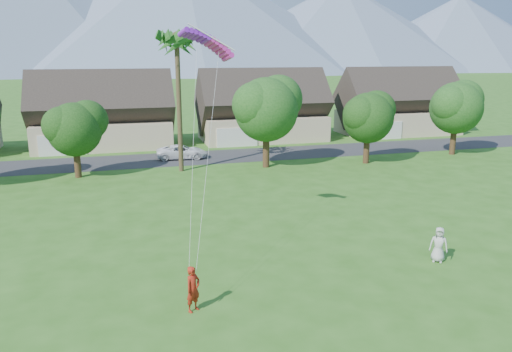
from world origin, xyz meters
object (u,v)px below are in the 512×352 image
object	(u,v)px
parked_car	(182,152)
kite_flyer	(193,289)
watcher	(439,245)
parafoil_kite	(208,41)

from	to	relation	value
parked_car	kite_flyer	bearing A→B (deg)	178.12
kite_flyer	watcher	distance (m)	13.17
kite_flyer	watcher	bearing A→B (deg)	-29.45
kite_flyer	parked_car	size ratio (longest dim) A/B	0.39
kite_flyer	watcher	world-z (taller)	kite_flyer
parked_car	parafoil_kite	size ratio (longest dim) A/B	1.69
kite_flyer	parafoil_kite	xyz separation A→B (m)	(2.22, 7.54, 10.22)
kite_flyer	parked_car	xyz separation A→B (m)	(3.55, 31.37, -0.29)
kite_flyer	parafoil_kite	size ratio (longest dim) A/B	0.66
watcher	parked_car	size ratio (longest dim) A/B	0.37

